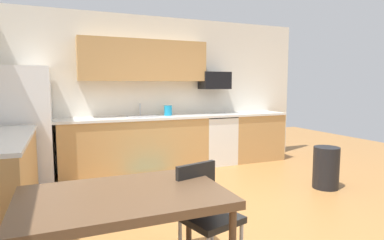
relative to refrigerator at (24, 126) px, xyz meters
The scene contains 17 objects.
ground_plane 3.23m from the refrigerator, 45.52° to the right, with size 12.00×12.00×0.00m, color #9E6B38.
wall_back 2.27m from the refrigerator, 11.16° to the left, with size 5.80×0.10×2.70m, color silver.
cabinet_run_back 1.73m from the refrigerator, ahead, with size 2.49×0.60×0.90m, color tan.
cabinet_run_back_right 4.07m from the refrigerator, ahead, with size 1.06×0.60×0.90m, color tan.
cabinet_run_left 1.49m from the refrigerator, 94.83° to the right, with size 0.60×2.00×0.90m, color tan.
countertop_back 2.18m from the refrigerator, ahead, with size 4.80×0.64×0.04m, color silver.
upper_cabinets_back 2.15m from the refrigerator, ahead, with size 2.20×0.34×0.70m, color tan.
refrigerator is the anchor object (origin of this frame).
oven_range 3.25m from the refrigerator, ahead, with size 0.60×0.60×0.91m.
microwave 3.30m from the refrigerator, ahead, with size 0.54×0.36×0.32m, color black.
sink_basin 1.81m from the refrigerator, ahead, with size 0.48×0.40×0.14m, color #A5A8AD.
sink_faucet 1.83m from the refrigerator, ahead, with size 0.02×0.02×0.24m, color #B2B5BA.
dining_table 3.25m from the refrigerator, 74.16° to the right, with size 1.40×0.90×0.74m.
chair_near_table 3.44m from the refrigerator, 63.38° to the right, with size 0.49×0.49×0.85m.
trash_bin 4.45m from the refrigerator, 24.93° to the right, with size 0.36×0.36×0.60m, color black.
floor_mat 2.08m from the refrigerator, 17.60° to the right, with size 0.70×0.50×0.01m, color #198CBF.
kettle 2.28m from the refrigerator, ahead, with size 0.14×0.14×0.20m, color #198CBF.
Camera 1 is at (-1.68, -3.06, 1.48)m, focal length 29.96 mm.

